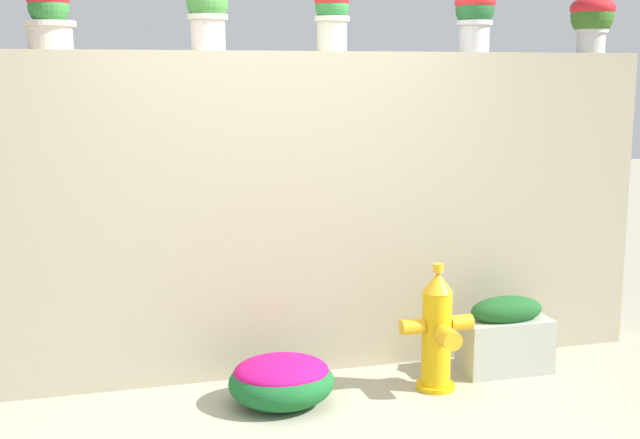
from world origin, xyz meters
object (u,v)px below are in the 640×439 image
at_px(potted_plant_1, 49,15).
at_px(potted_plant_4, 475,14).
at_px(potted_plant_3, 332,15).
at_px(planter_box, 506,336).
at_px(flower_bush_left, 282,379).
at_px(fire_hydrant, 437,333).
at_px(potted_plant_2, 207,9).
at_px(potted_plant_5, 592,17).

height_order(potted_plant_1, potted_plant_4, potted_plant_4).
xyz_separation_m(potted_plant_3, planter_box, (1.03, -0.49, -2.02)).
xyz_separation_m(potted_plant_3, potted_plant_4, (0.97, 0.00, 0.02)).
relative_size(flower_bush_left, planter_box, 1.08).
bearing_deg(potted_plant_4, planter_box, -83.94).
bearing_deg(fire_hydrant, potted_plant_3, 126.33).
height_order(potted_plant_4, planter_box, potted_plant_4).
xyz_separation_m(fire_hydrant, planter_box, (0.55, 0.16, -0.12)).
distance_m(potted_plant_1, planter_box, 3.40).
height_order(potted_plant_4, fire_hydrant, potted_plant_4).
height_order(potted_plant_3, flower_bush_left, potted_plant_3).
relative_size(potted_plant_2, potted_plant_5, 1.04).
height_order(potted_plant_3, planter_box, potted_plant_3).
height_order(potted_plant_4, potted_plant_5, potted_plant_4).
height_order(potted_plant_5, flower_bush_left, potted_plant_5).
xyz_separation_m(potted_plant_1, fire_hydrant, (2.16, -0.70, -1.87)).
bearing_deg(potted_plant_2, flower_bush_left, -67.02).
height_order(potted_plant_5, planter_box, potted_plant_5).
xyz_separation_m(potted_plant_3, flower_bush_left, (-0.48, -0.63, -2.11)).
distance_m(potted_plant_3, potted_plant_4, 0.97).
relative_size(fire_hydrant, planter_box, 1.36).
bearing_deg(planter_box, flower_bush_left, -174.63).
relative_size(potted_plant_3, flower_bush_left, 0.61).
relative_size(potted_plant_5, fire_hydrant, 0.51).
height_order(fire_hydrant, flower_bush_left, fire_hydrant).
relative_size(potted_plant_5, planter_box, 0.69).
xyz_separation_m(potted_plant_1, potted_plant_4, (2.66, -0.05, 0.05)).
bearing_deg(planter_box, potted_plant_5, 30.78).
bearing_deg(potted_plant_2, fire_hydrant, -29.16).
height_order(potted_plant_3, potted_plant_5, potted_plant_5).
distance_m(potted_plant_3, fire_hydrant, 2.07).
bearing_deg(fire_hydrant, potted_plant_2, 150.84).
distance_m(fire_hydrant, planter_box, 0.58).
bearing_deg(flower_bush_left, potted_plant_5, 15.21).
bearing_deg(potted_plant_5, planter_box, -149.22).
bearing_deg(potted_plant_1, potted_plant_2, -0.20).
height_order(potted_plant_2, potted_plant_4, potted_plant_2).
bearing_deg(planter_box, potted_plant_4, 96.06).
distance_m(potted_plant_5, flower_bush_left, 3.22).
relative_size(potted_plant_3, potted_plant_4, 0.94).
bearing_deg(potted_plant_1, planter_box, -11.17).
bearing_deg(potted_plant_4, fire_hydrant, -127.33).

